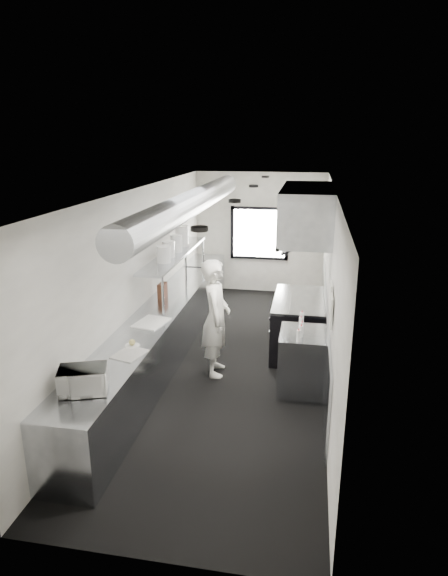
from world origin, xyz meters
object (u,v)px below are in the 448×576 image
at_px(plate_stack_a, 164,254).
at_px(squeeze_bottle_a, 298,336).
at_px(pass_shelf, 175,255).
at_px(squeeze_bottle_b, 301,331).
at_px(exhaust_hood, 307,213).
at_px(deli_tub_a, 85,371).
at_px(prep_counter, 154,344).
at_px(squeeze_bottle_d, 301,323).
at_px(squeeze_bottle_c, 302,328).
at_px(range, 297,325).
at_px(line_cook, 216,318).
at_px(deli_tub_b, 84,372).
at_px(plate_stack_c, 176,243).
at_px(far_work_table, 205,279).
at_px(squeeze_bottle_e, 302,319).
at_px(microwave, 83,380).
at_px(plate_stack_b, 169,249).
at_px(bottle_station, 302,361).
at_px(plate_stack_d, 182,236).
at_px(knife_block, 162,291).
at_px(small_plate, 132,346).

distance_m(plate_stack_a, squeeze_bottle_a, 2.73).
height_order(pass_shelf, squeeze_bottle_b, pass_shelf).
bearing_deg(exhaust_hood, deli_tub_a, -127.25).
xyz_separation_m(prep_counter, squeeze_bottle_d, (2.26, -0.03, 0.53)).
bearing_deg(exhaust_hood, squeeze_bottle_c, -88.74).
bearing_deg(plate_stack_a, pass_shelf, 90.98).
bearing_deg(range, exhaust_hood, -0.00).
bearing_deg(plate_stack_a, deli_tub_a, -92.76).
distance_m(line_cook, squeeze_bottle_c, 1.35).
distance_m(range, deli_tub_b, 3.99).
xyz_separation_m(prep_counter, plate_stack_c, (-0.04, 1.60, 1.27)).
bearing_deg(far_work_table, squeeze_bottle_e, -57.81).
bearing_deg(range, pass_shelf, 172.33).
xyz_separation_m(far_work_table, squeeze_bottle_b, (2.27, -4.06, 0.53)).
height_order(prep_counter, range, range).
xyz_separation_m(far_work_table, microwave, (-0.01, -6.02, 0.59)).
distance_m(prep_counter, deli_tub_b, 2.05).
bearing_deg(plate_stack_a, squeeze_bottle_e, -17.04).
bearing_deg(microwave, line_cook, 48.14).
xyz_separation_m(squeeze_bottle_b, squeeze_bottle_e, (-0.00, 0.46, 0.01)).
bearing_deg(prep_counter, deli_tub_b, -94.94).
xyz_separation_m(pass_shelf, plate_stack_b, (-0.02, -0.33, 0.17)).
relative_size(bottle_station, squeeze_bottle_a, 5.51).
height_order(bottle_station, line_cook, line_cook).
bearing_deg(pass_shelf, plate_stack_a, -89.02).
height_order(plate_stack_a, squeeze_bottle_d, plate_stack_a).
bearing_deg(microwave, plate_stack_b, 70.85).
distance_m(range, plate_stack_d, 2.74).
distance_m(bottle_station, knife_block, 2.75).
relative_size(knife_block, squeeze_bottle_a, 1.59).
relative_size(bottle_station, plate_stack_a, 3.28).
bearing_deg(plate_stack_d, exhaust_hood, -21.06).
relative_size(prep_counter, bottle_station, 6.67).
xyz_separation_m(bottle_station, small_plate, (-2.22, -0.88, 0.46)).
bearing_deg(squeeze_bottle_d, plate_stack_c, 144.68).
distance_m(range, line_cook, 1.69).
xyz_separation_m(prep_counter, squeeze_bottle_c, (2.28, -0.23, 0.53)).
distance_m(far_work_table, knife_block, 2.82).
xyz_separation_m(microwave, plate_stack_b, (-0.05, 3.48, 0.67)).
distance_m(pass_shelf, deli_tub_a, 3.52).
bearing_deg(plate_stack_c, pass_shelf, -91.55).
distance_m(pass_shelf, squeeze_bottle_e, 2.75).
bearing_deg(plate_stack_b, pass_shelf, 87.29).
xyz_separation_m(far_work_table, plate_stack_b, (-0.06, -2.53, 1.26)).
bearing_deg(plate_stack_b, exhaust_hood, 0.86).
bearing_deg(plate_stack_b, deli_tub_b, -92.08).
bearing_deg(squeeze_bottle_a, plate_stack_d, 131.34).
bearing_deg(far_work_table, small_plate, -89.03).
bearing_deg(squeeze_bottle_e, plate_stack_d, 139.49).
height_order(far_work_table, squeeze_bottle_d, squeeze_bottle_d).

